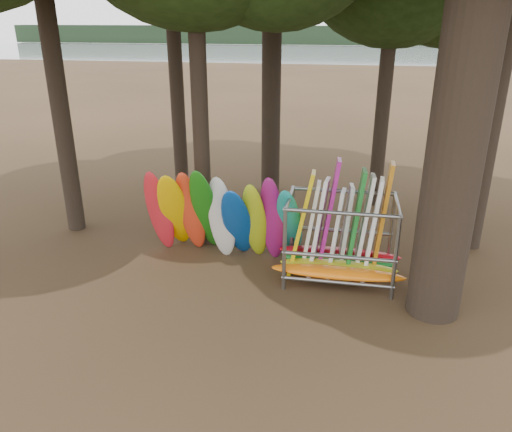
# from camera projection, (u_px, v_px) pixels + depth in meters

# --- Properties ---
(ground) EXTENTS (120.00, 120.00, 0.00)m
(ground) POSITION_uv_depth(u_px,v_px,m) (238.00, 296.00, 11.42)
(ground) COLOR #47331E
(ground) RESTS_ON ground
(lake) EXTENTS (160.00, 160.00, 0.00)m
(lake) POSITION_uv_depth(u_px,v_px,m) (335.00, 65.00, 66.17)
(lake) COLOR gray
(lake) RESTS_ON ground
(far_shore) EXTENTS (160.00, 4.00, 4.00)m
(far_shore) POSITION_uv_depth(u_px,v_px,m) (344.00, 35.00, 111.05)
(far_shore) COLOR black
(far_shore) RESTS_ON ground
(kayak_row) EXTENTS (4.17, 2.09, 2.82)m
(kayak_row) POSITION_uv_depth(u_px,v_px,m) (219.00, 217.00, 12.71)
(kayak_row) COLOR red
(kayak_row) RESTS_ON ground
(storage_rack) EXTENTS (3.13, 1.59, 2.92)m
(storage_rack) POSITION_uv_depth(u_px,v_px,m) (340.00, 242.00, 11.87)
(storage_rack) COLOR slate
(storage_rack) RESTS_ON ground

